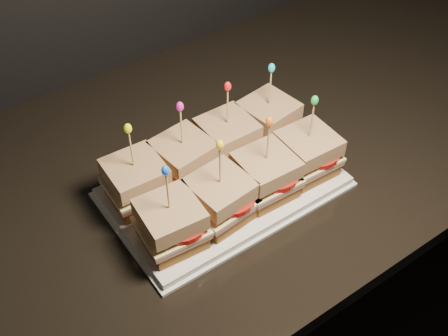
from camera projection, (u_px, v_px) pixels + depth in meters
cabinet at (306, 244)px, 1.48m from camera, size 2.61×0.68×0.89m
granite_slab at (329, 106)px, 1.16m from camera, size 2.65×0.72×0.03m
platter at (224, 187)px, 0.96m from camera, size 0.38×0.23×0.02m
platter_rim at (224, 190)px, 0.96m from camera, size 0.39×0.25×0.01m
sandwich_0_bread_bot at (138, 193)px, 0.92m from camera, size 0.09×0.09×0.02m
sandwich_0_ham at (137, 187)px, 0.91m from camera, size 0.10×0.09×0.01m
sandwich_0_cheese at (137, 184)px, 0.90m from camera, size 0.10×0.10×0.01m
sandwich_0_tomato at (145, 180)px, 0.90m from camera, size 0.09×0.09×0.01m
sandwich_0_bread_top at (135, 172)px, 0.88m from camera, size 0.09×0.09×0.03m
sandwich_0_pick at (131, 151)px, 0.85m from camera, size 0.00×0.00×0.09m
sandwich_0_frill at (128, 128)px, 0.82m from camera, size 0.01×0.01×0.02m
sandwich_1_bread_bot at (184, 171)px, 0.95m from camera, size 0.09×0.09×0.02m
sandwich_1_ham at (184, 164)px, 0.94m from camera, size 0.10×0.10×0.01m
sandwich_1_cheese at (184, 161)px, 0.94m from camera, size 0.11×0.10×0.01m
sandwich_1_tomato at (192, 157)px, 0.93m from camera, size 0.09×0.09×0.01m
sandwich_1_bread_top at (183, 150)px, 0.92m from camera, size 0.10×0.10×0.03m
sandwich_1_pick at (181, 129)px, 0.89m from camera, size 0.00×0.00×0.09m
sandwich_1_frill at (180, 106)px, 0.86m from camera, size 0.01×0.01×0.02m
sandwich_2_bread_bot at (227, 151)px, 0.99m from camera, size 0.09×0.09×0.02m
sandwich_2_ham at (227, 144)px, 0.98m from camera, size 0.09×0.09×0.01m
sandwich_2_cheese at (227, 141)px, 0.97m from camera, size 0.10×0.09×0.01m
sandwich_2_tomato at (235, 137)px, 0.97m from camera, size 0.09×0.09×0.01m
sandwich_2_bread_top at (227, 129)px, 0.96m from camera, size 0.09×0.09×0.03m
sandwich_2_pick at (228, 109)px, 0.92m from camera, size 0.00×0.00×0.09m
sandwich_2_frill at (228, 86)px, 0.89m from camera, size 0.01×0.01×0.02m
sandwich_3_bread_bot at (267, 132)px, 1.03m from camera, size 0.10×0.10×0.02m
sandwich_3_ham at (268, 125)px, 1.02m from camera, size 0.10×0.10×0.01m
sandwich_3_cheese at (268, 122)px, 1.01m from camera, size 0.11×0.10×0.01m
sandwich_3_tomato at (275, 118)px, 1.01m from camera, size 0.09×0.09×0.01m
sandwich_3_bread_top at (269, 110)px, 0.99m from camera, size 0.10×0.10×0.03m
sandwich_3_pick at (270, 90)px, 0.96m from camera, size 0.00×0.00×0.09m
sandwich_3_frill at (272, 68)px, 0.93m from camera, size 0.01×0.01×0.02m
sandwich_4_bread_bot at (172, 235)px, 0.85m from camera, size 0.09×0.09×0.02m
sandwich_4_ham at (172, 229)px, 0.84m from camera, size 0.10×0.10×0.01m
sandwich_4_cheese at (171, 226)px, 0.84m from camera, size 0.10×0.10×0.01m
sandwich_4_tomato at (180, 222)px, 0.83m from camera, size 0.09×0.09×0.01m
sandwich_4_bread_top at (170, 214)px, 0.82m from camera, size 0.09×0.09×0.03m
sandwich_4_pick at (168, 193)px, 0.79m from camera, size 0.00×0.00×0.09m
sandwich_4_frill at (166, 171)px, 0.76m from camera, size 0.01×0.01×0.02m
sandwich_5_bread_bot at (220, 210)px, 0.89m from camera, size 0.09×0.09×0.02m
sandwich_5_ham at (220, 203)px, 0.88m from camera, size 0.10×0.10×0.01m
sandwich_5_cheese at (220, 200)px, 0.88m from camera, size 0.10×0.10×0.01m
sandwich_5_tomato at (229, 196)px, 0.87m from camera, size 0.09×0.09×0.01m
sandwich_5_bread_top at (220, 188)px, 0.86m from camera, size 0.09×0.09×0.03m
sandwich_5_pick at (220, 168)px, 0.83m from camera, size 0.00×0.00×0.09m
sandwich_5_frill at (220, 145)px, 0.79m from camera, size 0.01×0.01×0.02m
sandwich_6_bread_bot at (265, 186)px, 0.93m from camera, size 0.09×0.09×0.02m
sandwich_6_ham at (265, 180)px, 0.92m from camera, size 0.10×0.09×0.01m
sandwich_6_cheese at (265, 177)px, 0.91m from camera, size 0.10×0.10×0.01m
sandwich_6_tomato at (274, 173)px, 0.91m from camera, size 0.09×0.09×0.01m
sandwich_6_bread_top at (266, 165)px, 0.89m from camera, size 0.09×0.09×0.03m
sandwich_6_pick at (268, 144)px, 0.86m from camera, size 0.00×0.00×0.09m
sandwich_6_frill at (269, 122)px, 0.83m from camera, size 0.01×0.01×0.02m
sandwich_7_bread_bot at (306, 165)px, 0.96m from camera, size 0.09×0.09×0.02m
sandwich_7_ham at (307, 158)px, 0.95m from camera, size 0.10×0.09×0.01m
sandwich_7_cheese at (307, 155)px, 0.95m from camera, size 0.10×0.10×0.01m
sandwich_7_tomato at (315, 151)px, 0.95m from camera, size 0.09×0.09×0.01m
sandwich_7_bread_top at (309, 143)px, 0.93m from camera, size 0.09×0.09×0.03m
sandwich_7_pick at (312, 123)px, 0.90m from camera, size 0.00×0.00×0.09m
sandwich_7_frill at (315, 100)px, 0.87m from camera, size 0.01×0.01×0.02m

